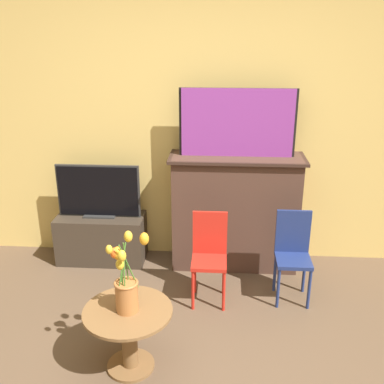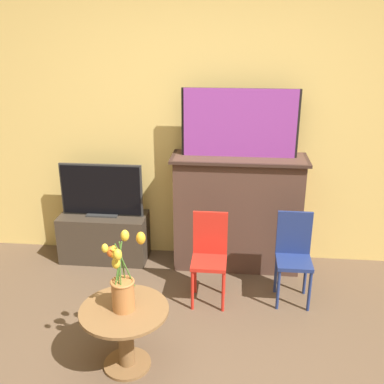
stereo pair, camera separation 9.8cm
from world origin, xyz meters
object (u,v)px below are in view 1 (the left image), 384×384
(painting, at_px, (237,123))
(vase_tulips, at_px, (126,284))
(chair_red, at_px, (209,252))
(tv_monitor, at_px, (98,192))
(chair_blue, at_px, (293,251))

(painting, xyz_separation_m, vase_tulips, (-0.68, -1.39, -0.69))
(chair_red, bearing_deg, tv_monitor, 150.71)
(painting, height_order, chair_red, painting)
(tv_monitor, bearing_deg, chair_red, -29.29)
(chair_red, distance_m, chair_blue, 0.65)
(chair_red, xyz_separation_m, chair_blue, (0.65, 0.07, 0.00))
(tv_monitor, relative_size, vase_tulips, 1.50)
(painting, xyz_separation_m, tv_monitor, (-1.21, -0.01, -0.63))
(painting, relative_size, tv_monitor, 1.30)
(vase_tulips, bearing_deg, chair_blue, 38.11)
(chair_red, relative_size, chair_blue, 1.00)
(painting, height_order, tv_monitor, painting)
(chair_blue, bearing_deg, painting, 131.65)
(painting, distance_m, chair_blue, 1.12)
(tv_monitor, distance_m, vase_tulips, 1.48)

